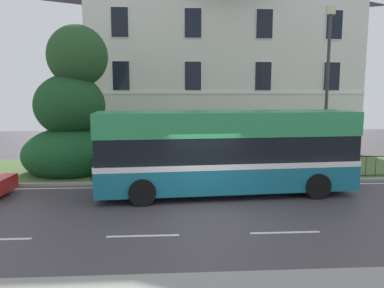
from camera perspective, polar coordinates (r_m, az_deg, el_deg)
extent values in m
cube|color=#453E45|center=(12.35, 2.49, -10.79)|extent=(60.00, 56.00, 0.06)
cube|color=silver|center=(15.83, 1.09, -6.48)|extent=(54.00, 0.14, 0.01)
cube|color=silver|center=(10.61, -7.56, -13.83)|extent=(2.00, 0.12, 0.01)
cube|color=silver|center=(11.07, 14.15, -13.06)|extent=(2.00, 0.12, 0.01)
cube|color=#9E9E99|center=(16.27, 0.96, -5.89)|extent=(57.00, 0.24, 0.12)
cube|color=#506B38|center=(19.23, 0.24, -3.76)|extent=(57.00, 5.85, 0.12)
cube|color=silver|center=(27.46, 4.18, 10.47)|extent=(17.46, 8.36, 10.18)
cube|color=white|center=(23.26, 5.57, 7.94)|extent=(17.46, 0.06, 0.20)
cube|color=#2D333D|center=(23.40, 5.48, 1.14)|extent=(1.10, 0.06, 2.20)
cube|color=white|center=(23.23, -10.67, 2.54)|extent=(1.10, 0.04, 1.82)
cube|color=black|center=(23.21, -10.68, 2.54)|extent=(1.00, 0.03, 1.72)
cube|color=white|center=(23.10, 0.14, 2.65)|extent=(1.10, 0.04, 1.82)
cube|color=black|center=(23.08, 0.15, 2.64)|extent=(1.00, 0.03, 1.72)
cube|color=white|center=(23.78, 10.70, 2.66)|extent=(1.10, 0.04, 1.82)
cube|color=black|center=(23.76, 10.72, 2.66)|extent=(1.00, 0.03, 1.72)
cube|color=white|center=(25.22, 20.37, 2.59)|extent=(1.10, 0.04, 1.82)
cube|color=black|center=(25.20, 20.39, 2.59)|extent=(1.00, 0.03, 1.72)
cube|color=white|center=(23.16, -10.87, 10.29)|extent=(1.10, 0.04, 1.82)
cube|color=black|center=(23.14, -10.88, 10.29)|extent=(1.00, 0.03, 1.72)
cube|color=white|center=(23.03, 0.15, 10.44)|extent=(1.10, 0.04, 1.82)
cube|color=black|center=(23.01, 0.15, 10.44)|extent=(1.00, 0.03, 1.72)
cube|color=white|center=(23.72, 10.90, 10.22)|extent=(1.10, 0.04, 1.82)
cube|color=black|center=(23.70, 10.91, 10.22)|extent=(1.00, 0.03, 1.72)
cube|color=white|center=(25.16, 20.71, 9.72)|extent=(1.10, 0.04, 1.82)
cube|color=black|center=(25.14, 20.73, 9.72)|extent=(1.00, 0.03, 1.72)
cube|color=white|center=(23.52, -11.07, 17.93)|extent=(1.10, 0.04, 1.82)
cube|color=black|center=(23.50, -11.08, 17.94)|extent=(1.00, 0.03, 1.72)
cube|color=white|center=(23.39, 0.15, 18.13)|extent=(1.10, 0.04, 1.82)
cube|color=black|center=(23.37, 0.15, 18.14)|extent=(1.00, 0.03, 1.72)
cube|color=white|center=(24.07, 11.10, 17.69)|extent=(1.10, 0.04, 1.82)
cube|color=black|center=(24.05, 11.11, 17.70)|extent=(1.00, 0.03, 1.72)
cube|color=white|center=(25.48, 21.06, 16.77)|extent=(1.10, 0.04, 1.82)
cube|color=black|center=(25.47, 21.08, 16.77)|extent=(1.00, 0.03, 1.72)
cube|color=black|center=(16.70, 9.20, -2.09)|extent=(14.22, 0.04, 0.04)
cube|color=black|center=(16.87, 9.14, -5.01)|extent=(14.22, 0.04, 0.04)
cylinder|color=black|center=(16.73, -15.38, -3.91)|extent=(0.02, 0.02, 0.95)
cylinder|color=black|center=(16.64, -13.83, -3.92)|extent=(0.02, 0.02, 0.95)
cylinder|color=black|center=(16.57, -12.26, -3.92)|extent=(0.02, 0.02, 0.95)
cylinder|color=black|center=(16.50, -10.69, -3.92)|extent=(0.02, 0.02, 0.95)
cylinder|color=black|center=(16.45, -9.10, -3.92)|extent=(0.02, 0.02, 0.95)
cylinder|color=black|center=(16.41, -7.50, -3.92)|extent=(0.02, 0.02, 0.95)
cylinder|color=black|center=(16.39, -5.90, -3.91)|extent=(0.02, 0.02, 0.95)
cylinder|color=black|center=(16.38, -4.29, -3.90)|extent=(0.02, 0.02, 0.95)
cylinder|color=black|center=(16.38, -2.68, -3.88)|extent=(0.02, 0.02, 0.95)
cylinder|color=black|center=(16.39, -1.07, -3.87)|extent=(0.02, 0.02, 0.95)
cylinder|color=black|center=(16.42, 0.53, -3.85)|extent=(0.02, 0.02, 0.95)
cylinder|color=black|center=(16.45, 2.12, -3.82)|extent=(0.02, 0.02, 0.95)
cylinder|color=black|center=(16.51, 3.71, -3.80)|extent=(0.02, 0.02, 0.95)
cylinder|color=black|center=(16.57, 5.29, -3.77)|extent=(0.02, 0.02, 0.95)
cylinder|color=black|center=(16.65, 6.85, -3.74)|extent=(0.02, 0.02, 0.95)
cylinder|color=black|center=(16.74, 8.40, -3.71)|extent=(0.02, 0.02, 0.95)
cylinder|color=black|center=(16.84, 9.93, -3.67)|extent=(0.02, 0.02, 0.95)
cylinder|color=black|center=(16.95, 11.44, -3.63)|extent=(0.02, 0.02, 0.95)
cylinder|color=black|center=(17.07, 12.93, -3.60)|extent=(0.02, 0.02, 0.95)
cylinder|color=black|center=(17.21, 14.40, -3.55)|extent=(0.02, 0.02, 0.95)
cylinder|color=black|center=(17.35, 15.84, -3.51)|extent=(0.02, 0.02, 0.95)
cylinder|color=black|center=(17.51, 17.26, -3.47)|extent=(0.02, 0.02, 0.95)
cylinder|color=black|center=(17.68, 18.65, -3.42)|extent=(0.02, 0.02, 0.95)
cylinder|color=black|center=(17.86, 20.02, -3.38)|extent=(0.02, 0.02, 0.95)
cylinder|color=black|center=(18.04, 21.35, -3.33)|extent=(0.02, 0.02, 0.95)
cylinder|color=black|center=(18.24, 22.66, -3.28)|extent=(0.02, 0.02, 0.95)
cylinder|color=black|center=(18.45, 23.94, -3.23)|extent=(0.02, 0.02, 0.95)
cylinder|color=black|center=(18.66, 25.19, -3.18)|extent=(0.02, 0.02, 0.95)
cylinder|color=black|center=(18.89, 26.42, -3.13)|extent=(0.02, 0.02, 0.95)
cylinder|color=#423328|center=(19.17, -17.45, -2.11)|extent=(0.52, 0.52, 1.22)
ellipsoid|color=#184B25|center=(19.05, -18.28, -1.47)|extent=(4.46, 4.46, 2.63)
ellipsoid|color=#1A4722|center=(18.99, -18.28, 5.67)|extent=(3.37, 3.37, 3.01)
ellipsoid|color=#254B25|center=(19.15, -17.21, 12.81)|extent=(2.88, 2.88, 2.94)
cube|color=#186982|center=(14.52, 5.22, -4.61)|extent=(9.96, 3.09, 1.07)
cube|color=white|center=(14.43, 5.24, -2.69)|extent=(9.99, 3.11, 0.20)
cube|color=black|center=(14.34, 5.27, -0.55)|extent=(9.88, 3.04, 1.01)
cube|color=#2B8E50|center=(14.23, 5.31, 3.24)|extent=(9.96, 3.09, 0.89)
cube|color=black|center=(16.19, 22.51, -0.34)|extent=(0.21, 1.99, 0.93)
cube|color=black|center=(16.09, 22.69, 3.03)|extent=(0.19, 1.70, 0.57)
cylinder|color=silver|center=(17.05, 21.01, -4.33)|extent=(0.05, 0.20, 0.20)
cylinder|color=silver|center=(15.77, 23.66, -5.41)|extent=(0.05, 0.20, 0.20)
cylinder|color=black|center=(16.64, 15.27, -4.37)|extent=(0.98, 0.37, 0.96)
cylinder|color=black|center=(14.64, 18.75, -6.15)|extent=(0.98, 0.37, 0.96)
cylinder|color=black|center=(15.33, -7.71, -5.19)|extent=(0.98, 0.37, 0.96)
cylinder|color=black|center=(13.13, -7.67, -7.39)|extent=(0.98, 0.37, 0.96)
cylinder|color=black|center=(16.90, -27.49, -5.42)|extent=(0.61, 0.21, 0.60)
cylinder|color=#333338|center=(18.02, 20.01, 6.79)|extent=(0.14, 0.14, 7.24)
cube|color=beige|center=(18.38, 20.58, 18.71)|extent=(0.36, 0.24, 0.36)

